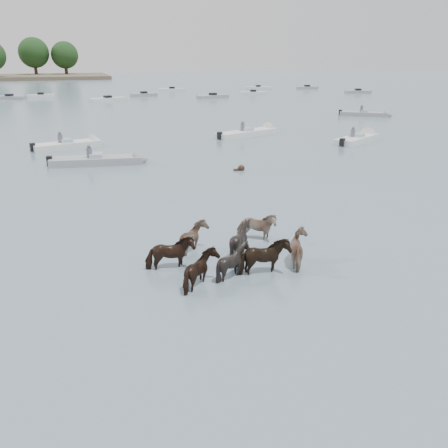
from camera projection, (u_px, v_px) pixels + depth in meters
name	position (u px, v px, depth m)	size (l,w,h in m)	color
ground	(243.00, 287.00, 14.84)	(400.00, 400.00, 0.00)	slate
pony_herd	(234.00, 251.00, 16.35)	(5.85, 4.71, 1.44)	black
swimming_pony	(241.00, 169.00, 29.81)	(0.72, 0.44, 0.44)	black
motorboat_a	(76.00, 144.00, 37.17)	(5.69, 3.05, 1.92)	silver
motorboat_b	(109.00, 160.00, 31.58)	(6.57, 2.41, 1.92)	gray
motorboat_c	(253.00, 132.00, 42.94)	(6.80, 3.94, 1.92)	silver
motorboat_d	(361.00, 138.00, 39.86)	(5.58, 4.28, 1.92)	silver
motorboat_e	(371.00, 114.00, 55.92)	(5.78, 4.74, 1.92)	gray
distant_flotilla	(94.00, 97.00, 79.33)	(101.88, 22.87, 0.93)	gray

